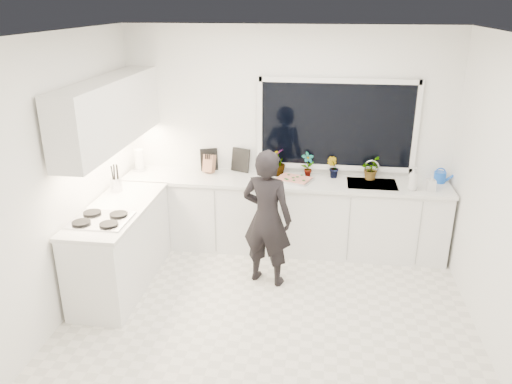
# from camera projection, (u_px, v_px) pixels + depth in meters

# --- Properties ---
(floor) EXTENTS (4.00, 3.50, 0.02)m
(floor) POSITION_uv_depth(u_px,v_px,m) (270.00, 314.00, 5.04)
(floor) COLOR beige
(floor) RESTS_ON ground
(wall_back) EXTENTS (4.00, 0.02, 2.70)m
(wall_back) POSITION_uv_depth(u_px,v_px,m) (287.00, 139.00, 6.18)
(wall_back) COLOR white
(wall_back) RESTS_ON ground
(wall_left) EXTENTS (0.02, 3.50, 2.70)m
(wall_left) POSITION_uv_depth(u_px,v_px,m) (64.00, 178.00, 4.81)
(wall_left) COLOR white
(wall_left) RESTS_ON ground
(wall_right) EXTENTS (0.02, 3.50, 2.70)m
(wall_right) POSITION_uv_depth(u_px,v_px,m) (503.00, 200.00, 4.29)
(wall_right) COLOR white
(wall_right) RESTS_ON ground
(ceiling) EXTENTS (4.00, 3.50, 0.02)m
(ceiling) POSITION_uv_depth(u_px,v_px,m) (273.00, 32.00, 4.06)
(ceiling) COLOR white
(ceiling) RESTS_ON wall_back
(window) EXTENTS (1.80, 0.02, 1.00)m
(window) POSITION_uv_depth(u_px,v_px,m) (336.00, 125.00, 6.00)
(window) COLOR black
(window) RESTS_ON wall_back
(base_cabinets_back) EXTENTS (3.92, 0.58, 0.88)m
(base_cabinets_back) POSITION_uv_depth(u_px,v_px,m) (283.00, 216.00, 6.22)
(base_cabinets_back) COLOR white
(base_cabinets_back) RESTS_ON floor
(base_cabinets_left) EXTENTS (0.58, 1.60, 0.88)m
(base_cabinets_left) POSITION_uv_depth(u_px,v_px,m) (121.00, 248.00, 5.42)
(base_cabinets_left) COLOR white
(base_cabinets_left) RESTS_ON floor
(countertop_back) EXTENTS (3.94, 0.62, 0.04)m
(countertop_back) POSITION_uv_depth(u_px,v_px,m) (284.00, 181.00, 6.04)
(countertop_back) COLOR silver
(countertop_back) RESTS_ON base_cabinets_back
(countertop_left) EXTENTS (0.62, 1.60, 0.04)m
(countertop_left) POSITION_uv_depth(u_px,v_px,m) (117.00, 209.00, 5.25)
(countertop_left) COLOR silver
(countertop_left) RESTS_ON base_cabinets_left
(upper_cabinets) EXTENTS (0.34, 2.10, 0.70)m
(upper_cabinets) POSITION_uv_depth(u_px,v_px,m) (110.00, 112.00, 5.25)
(upper_cabinets) COLOR white
(upper_cabinets) RESTS_ON wall_left
(sink) EXTENTS (0.58, 0.42, 0.14)m
(sink) POSITION_uv_depth(u_px,v_px,m) (372.00, 188.00, 5.93)
(sink) COLOR silver
(sink) RESTS_ON countertop_back
(faucet) EXTENTS (0.03, 0.03, 0.22)m
(faucet) POSITION_uv_depth(u_px,v_px,m) (371.00, 170.00, 6.06)
(faucet) COLOR silver
(faucet) RESTS_ON countertop_back
(stovetop) EXTENTS (0.56, 0.48, 0.03)m
(stovetop) POSITION_uv_depth(u_px,v_px,m) (100.00, 219.00, 4.92)
(stovetop) COLOR black
(stovetop) RESTS_ON countertop_left
(person) EXTENTS (0.64, 0.50, 1.53)m
(person) POSITION_uv_depth(u_px,v_px,m) (267.00, 218.00, 5.35)
(person) COLOR black
(person) RESTS_ON floor
(pizza_tray) EXTENTS (0.49, 0.42, 0.03)m
(pizza_tray) POSITION_uv_depth(u_px,v_px,m) (294.00, 180.00, 6.00)
(pizza_tray) COLOR #B7B7BB
(pizza_tray) RESTS_ON countertop_back
(pizza) EXTENTS (0.44, 0.38, 0.01)m
(pizza) POSITION_uv_depth(u_px,v_px,m) (294.00, 178.00, 5.99)
(pizza) COLOR red
(pizza) RESTS_ON pizza_tray
(watering_can) EXTENTS (0.16, 0.16, 0.13)m
(watering_can) POSITION_uv_depth(u_px,v_px,m) (440.00, 177.00, 5.93)
(watering_can) COLOR blue
(watering_can) RESTS_ON countertop_back
(paper_towel_roll) EXTENTS (0.13, 0.13, 0.26)m
(paper_towel_roll) POSITION_uv_depth(u_px,v_px,m) (139.00, 161.00, 6.33)
(paper_towel_roll) COLOR silver
(paper_towel_roll) RESTS_ON countertop_back
(knife_block) EXTENTS (0.15, 0.13, 0.22)m
(knife_block) POSITION_uv_depth(u_px,v_px,m) (209.00, 164.00, 6.26)
(knife_block) COLOR #A46C4C
(knife_block) RESTS_ON countertop_back
(utensil_crock) EXTENTS (0.15, 0.15, 0.16)m
(utensil_crock) POSITION_uv_depth(u_px,v_px,m) (116.00, 184.00, 5.65)
(utensil_crock) COLOR silver
(utensil_crock) RESTS_ON countertop_left
(picture_frame_large) EXTENTS (0.21, 0.10, 0.28)m
(picture_frame_large) POSITION_uv_depth(u_px,v_px,m) (209.00, 159.00, 6.34)
(picture_frame_large) COLOR black
(picture_frame_large) RESTS_ON countertop_back
(picture_frame_small) EXTENTS (0.24, 0.11, 0.30)m
(picture_frame_small) POSITION_uv_depth(u_px,v_px,m) (241.00, 160.00, 6.29)
(picture_frame_small) COLOR black
(picture_frame_small) RESTS_ON countertop_back
(herb_plants) EXTENTS (1.34, 0.26, 0.34)m
(herb_plants) POSITION_uv_depth(u_px,v_px,m) (324.00, 166.00, 6.08)
(herb_plants) COLOR #26662D
(herb_plants) RESTS_ON countertop_back
(soap_bottles) EXTENTS (0.32, 0.13, 0.28)m
(soap_bottles) POSITION_uv_depth(u_px,v_px,m) (419.00, 180.00, 5.66)
(soap_bottles) COLOR #D8BF66
(soap_bottles) RESTS_ON countertop_back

